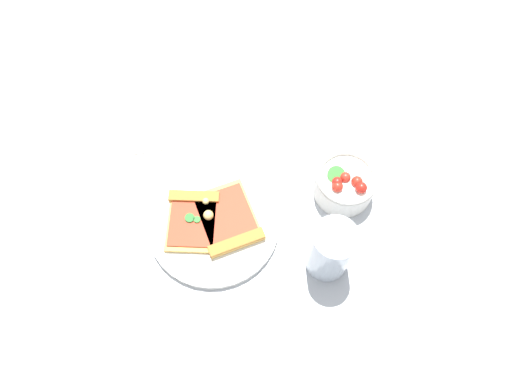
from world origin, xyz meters
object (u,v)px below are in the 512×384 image
object	(u,v)px
plate	(214,224)
pizza_slice_near	(193,216)
salad_bowl	(345,184)
paper_napkin	(152,126)
pizza_slice_far	(228,222)
soda_glass	(331,250)

from	to	relation	value
plate	pizza_slice_near	bearing A→B (deg)	-36.22
salad_bowl	paper_napkin	bearing A→B (deg)	-40.75
salad_bowl	plate	bearing A→B (deg)	-3.18
salad_bowl	pizza_slice_far	bearing A→B (deg)	-1.40
paper_napkin	salad_bowl	bearing A→B (deg)	139.25
pizza_slice_far	soda_glass	bearing A→B (deg)	139.31
pizza_slice_far	salad_bowl	distance (m)	0.22
plate	salad_bowl	xyz separation A→B (m)	(-0.25, 0.01, 0.03)
salad_bowl	paper_napkin	distance (m)	0.40
pizza_slice_near	pizza_slice_far	distance (m)	0.06
pizza_slice_near	salad_bowl	bearing A→B (deg)	172.42
pizza_slice_near	soda_glass	bearing A→B (deg)	142.16
paper_napkin	pizza_slice_near	bearing A→B (deg)	95.74
pizza_slice_near	salad_bowl	world-z (taller)	salad_bowl
soda_glass	pizza_slice_far	bearing A→B (deg)	-40.69
pizza_slice_far	soda_glass	xyz separation A→B (m)	(-0.14, 0.12, 0.04)
pizza_slice_far	paper_napkin	world-z (taller)	pizza_slice_far
plate	pizza_slice_near	size ratio (longest dim) A/B	1.73
plate	salad_bowl	size ratio (longest dim) A/B	2.16
plate	soda_glass	size ratio (longest dim) A/B	1.85
pizza_slice_near	paper_napkin	distance (m)	0.23
pizza_slice_far	pizza_slice_near	bearing A→B (deg)	-29.57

